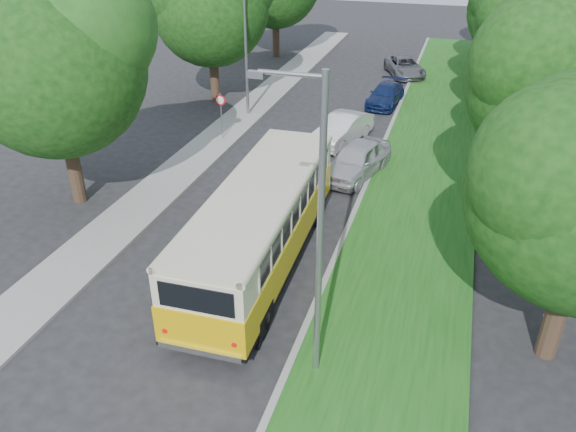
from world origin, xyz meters
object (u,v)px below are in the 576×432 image
(lamppost_near, at_px, (316,229))
(car_blue, at_px, (386,95))
(car_grey, at_px, (405,67))
(car_white, at_px, (342,129))
(car_silver, at_px, (357,160))
(vintage_bus, at_px, (261,227))
(lamppost_far, at_px, (244,43))

(lamppost_near, distance_m, car_blue, 23.20)
(car_blue, bearing_deg, car_grey, 92.46)
(lamppost_near, bearing_deg, car_grey, 92.33)
(car_white, relative_size, car_blue, 1.04)
(car_silver, distance_m, car_grey, 17.43)
(lamppost_near, bearing_deg, car_white, 99.70)
(car_white, xyz_separation_m, car_blue, (1.20, 6.84, -0.11))
(car_white, distance_m, car_grey, 13.80)
(vintage_bus, xyz_separation_m, car_white, (0.19, 11.74, -0.80))
(car_silver, height_order, car_grey, car_silver)
(lamppost_near, distance_m, car_grey, 29.97)
(lamppost_near, distance_m, car_white, 16.63)
(lamppost_near, distance_m, lamppost_far, 20.53)
(lamppost_far, height_order, vintage_bus, lamppost_far)
(lamppost_far, relative_size, car_silver, 1.67)
(vintage_bus, bearing_deg, car_white, 87.75)
(vintage_bus, bearing_deg, car_grey, 84.82)
(car_white, height_order, car_grey, car_white)
(car_grey, bearing_deg, lamppost_near, -109.66)
(car_blue, bearing_deg, car_silver, -83.30)
(lamppost_near, xyz_separation_m, vintage_bus, (-2.93, 4.26, -2.85))
(car_silver, distance_m, car_blue, 10.56)
(car_blue, distance_m, car_grey, 6.88)
(car_grey, bearing_deg, lamppost_far, -146.47)
(lamppost_far, bearing_deg, car_grey, 55.52)
(lamppost_far, distance_m, vintage_bus, 15.66)
(lamppost_near, xyz_separation_m, car_silver, (-1.26, 12.28, -3.60))
(vintage_bus, bearing_deg, lamppost_far, 111.46)
(lamppost_near, relative_size, car_grey, 1.74)
(car_blue, height_order, car_grey, car_grey)
(car_white, bearing_deg, lamppost_near, -64.03)
(lamppost_far, height_order, car_grey, lamppost_far)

